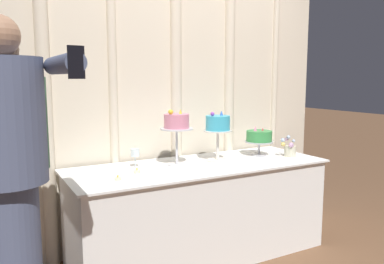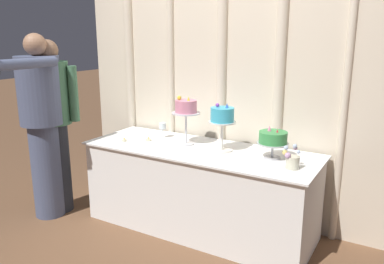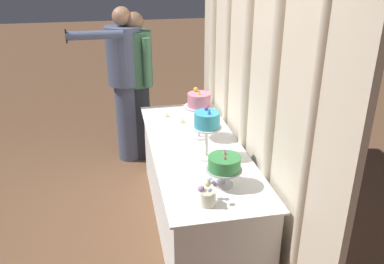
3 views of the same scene
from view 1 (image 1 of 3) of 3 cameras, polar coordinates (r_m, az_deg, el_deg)
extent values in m
plane|color=brown|center=(3.14, 2.03, -18.17)|extent=(24.00, 24.00, 0.00)
cube|color=beige|center=(3.28, -2.56, 7.26)|extent=(2.95, 0.04, 2.69)
cylinder|color=beige|center=(2.95, -20.87, 6.68)|extent=(0.10, 0.10, 2.69)
cylinder|color=beige|center=(3.06, -11.52, 7.06)|extent=(0.07, 0.07, 2.69)
cylinder|color=beige|center=(3.26, -2.37, 7.26)|extent=(0.10, 0.10, 2.69)
cylinder|color=beige|center=(3.53, 5.44, 7.28)|extent=(0.09, 0.09, 2.69)
cylinder|color=beige|center=(3.85, 11.97, 7.20)|extent=(0.06, 0.06, 2.69)
cube|color=white|center=(3.08, 1.10, -11.51)|extent=(1.95, 0.68, 0.71)
cube|color=white|center=(2.98, 1.11, -4.91)|extent=(2.00, 0.73, 0.01)
cylinder|color=silver|center=(2.95, -2.24, -4.78)|extent=(0.14, 0.14, 0.01)
cylinder|color=silver|center=(2.93, -2.25, -2.17)|extent=(0.02, 0.02, 0.26)
cylinder|color=silver|center=(2.90, -2.27, 0.47)|extent=(0.25, 0.25, 0.01)
cylinder|color=pink|center=(2.90, -2.27, 1.62)|extent=(0.19, 0.19, 0.11)
cone|color=yellow|center=(2.90, -1.71, 3.03)|extent=(0.02, 0.02, 0.04)
sphere|color=yellow|center=(2.85, -3.15, 2.95)|extent=(0.04, 0.04, 0.04)
cylinder|color=silver|center=(3.11, 3.75, -4.14)|extent=(0.18, 0.18, 0.01)
cylinder|color=silver|center=(3.09, 3.77, -1.99)|extent=(0.02, 0.02, 0.23)
cylinder|color=silver|center=(3.07, 3.79, 0.18)|extent=(0.22, 0.22, 0.01)
cylinder|color=#3DB2D1|center=(3.06, 3.80, 1.33)|extent=(0.19, 0.19, 0.11)
cone|color=blue|center=(3.08, 4.34, 2.80)|extent=(0.03, 0.03, 0.04)
sphere|color=purple|center=(3.03, 3.01, 2.67)|extent=(0.03, 0.03, 0.03)
cylinder|color=#B2B2B7|center=(3.37, 9.75, -3.30)|extent=(0.13, 0.13, 0.01)
cylinder|color=#B2B2B7|center=(3.36, 9.77, -2.35)|extent=(0.02, 0.02, 0.10)
cylinder|color=#B2B2B7|center=(3.35, 9.79, -1.41)|extent=(0.24, 0.24, 0.01)
cylinder|color=#388E47|center=(3.34, 9.81, -0.58)|extent=(0.22, 0.22, 0.09)
cone|color=#DB333D|center=(3.35, 10.31, 0.42)|extent=(0.02, 0.02, 0.03)
cone|color=pink|center=(3.32, 9.26, 0.52)|extent=(0.03, 0.03, 0.04)
cylinder|color=silver|center=(2.91, -8.31, -5.14)|extent=(0.06, 0.06, 0.00)
cylinder|color=silver|center=(2.90, -8.32, -4.32)|extent=(0.01, 0.01, 0.08)
cylinder|color=silver|center=(2.89, -8.35, -2.99)|extent=(0.07, 0.07, 0.06)
cylinder|color=beige|center=(3.38, 14.11, -2.70)|extent=(0.10, 0.10, 0.09)
sphere|color=#E5C666|center=(3.33, 13.21, -1.77)|extent=(0.04, 0.04, 0.04)
sphere|color=silver|center=(3.38, 14.70, -1.27)|extent=(0.03, 0.03, 0.03)
sphere|color=silver|center=(3.38, 13.95, -0.73)|extent=(0.03, 0.03, 0.03)
sphere|color=silver|center=(3.34, 13.16, -1.18)|extent=(0.03, 0.03, 0.03)
sphere|color=#CC9EC6|center=(3.32, 14.31, -1.87)|extent=(0.04, 0.04, 0.04)
sphere|color=#CC9EC6|center=(3.39, 13.71, -1.02)|extent=(0.03, 0.03, 0.03)
cylinder|color=beige|center=(2.58, -10.82, -6.75)|extent=(0.04, 0.04, 0.02)
sphere|color=#F9CC4C|center=(2.57, -10.83, -6.36)|extent=(0.01, 0.01, 0.01)
cylinder|color=beige|center=(2.75, -8.07, -5.75)|extent=(0.05, 0.05, 0.02)
sphere|color=#F9CC4C|center=(2.74, -8.08, -5.36)|extent=(0.01, 0.01, 0.01)
cylinder|color=#282D38|center=(2.36, -24.80, -16.63)|extent=(0.32, 0.32, 0.86)
cylinder|color=#3D6B4C|center=(2.18, -25.89, 0.82)|extent=(0.45, 0.45, 0.57)
cube|color=#664C84|center=(2.03, -25.71, 1.17)|extent=(0.04, 0.02, 0.37)
cylinder|color=#3D6B4C|center=(2.29, -21.40, 1.24)|extent=(0.08, 0.08, 0.50)
cylinder|color=#4C5675|center=(2.05, -25.78, 1.46)|extent=(0.38, 0.38, 0.60)
cube|color=#664C84|center=(1.88, -25.55, 1.88)|extent=(0.04, 0.01, 0.39)
cylinder|color=#4C5675|center=(1.80, -18.42, 9.39)|extent=(0.08, 0.53, 0.08)
cube|color=black|center=(1.54, -16.60, 9.77)|extent=(0.06, 0.02, 0.12)
camera|label=2|loc=(3.01, 66.54, 8.62)|focal=36.50mm
camera|label=3|loc=(4.77, 38.32, 15.45)|focal=37.65mm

